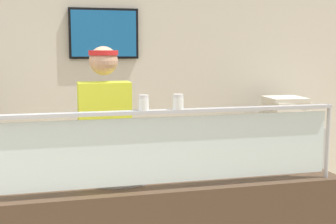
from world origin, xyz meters
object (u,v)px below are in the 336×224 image
(parmesan_shaker, at_px, (144,104))
(worker_figure, at_px, (106,148))
(pizza_server, at_px, (125,172))
(pepper_flake_shaker, at_px, (178,103))
(pizza_tray, at_px, (118,175))
(pizza_box_stack, at_px, (285,111))

(parmesan_shaker, distance_m, worker_figure, 1.03)
(pizza_server, bearing_deg, parmesan_shaker, -64.56)
(parmesan_shaker, distance_m, pepper_flake_shaker, 0.19)
(pizza_tray, xyz_separation_m, pizza_box_stack, (2.12, 1.81, 0.09))
(pepper_flake_shaker, bearing_deg, worker_figure, 108.07)
(parmesan_shaker, relative_size, pizza_box_stack, 0.19)
(parmesan_shaker, bearing_deg, pizza_server, 102.37)
(pepper_flake_shaker, relative_size, worker_figure, 0.05)
(parmesan_shaker, relative_size, worker_figure, 0.05)
(pizza_tray, height_order, parmesan_shaker, parmesan_shaker)
(pizza_server, distance_m, worker_figure, 0.63)
(parmesan_shaker, bearing_deg, pizza_box_stack, 46.49)
(pizza_tray, bearing_deg, pepper_flake_shaker, -46.03)
(pizza_tray, relative_size, pizza_box_stack, 1.08)
(pizza_tray, bearing_deg, pizza_server, -26.25)
(pizza_server, xyz_separation_m, worker_figure, (-0.04, 0.63, 0.02))
(pepper_flake_shaker, bearing_deg, pizza_server, 131.71)
(parmesan_shaker, relative_size, pepper_flake_shaker, 1.01)
(pepper_flake_shaker, bearing_deg, pizza_tray, 133.97)
(parmesan_shaker, xyz_separation_m, pepper_flake_shaker, (0.19, -0.00, -0.00))
(pizza_tray, bearing_deg, pizza_box_stack, 40.55)
(pizza_server, relative_size, parmesan_shaker, 3.28)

